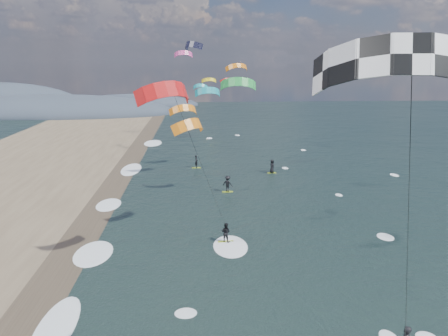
{
  "coord_description": "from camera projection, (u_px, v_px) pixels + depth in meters",
  "views": [
    {
      "loc": [
        -2.7,
        -14.75,
        13.69
      ],
      "look_at": [
        -1.0,
        12.0,
        7.0
      ],
      "focal_mm": 35.0,
      "sensor_mm": 36.0,
      "label": 1
    }
  ],
  "objects": [
    {
      "name": "wet_sand_strip",
      "position": [
        47.0,
        289.0,
        26.71
      ],
      "size": [
        3.0,
        240.0,
        0.0
      ],
      "primitive_type": "cube",
      "color": "#382D23",
      "rests_on": "ground"
    },
    {
      "name": "coastal_hills",
      "position": [
        42.0,
        111.0,
        119.45
      ],
      "size": [
        80.0,
        41.0,
        15.0
      ],
      "color": "#3D4756",
      "rests_on": "ground"
    },
    {
      "name": "kitesurfer_near_a",
      "position": [
        413.0,
        142.0,
        12.37
      ],
      "size": [
        8.09,
        8.88,
        14.84
      ],
      "color": "#A3BB21",
      "rests_on": "ground"
    },
    {
      "name": "kitesurfer_near_b",
      "position": [
        194.0,
        150.0,
        27.46
      ],
      "size": [
        6.9,
        8.9,
        13.17
      ],
      "color": "#A3BB21",
      "rests_on": "ground"
    },
    {
      "name": "far_kitesurfers",
      "position": [
        237.0,
        174.0,
        50.18
      ],
      "size": [
        10.42,
        11.65,
        1.79
      ],
      "color": "#A3BB21",
      "rests_on": "ground"
    },
    {
      "name": "bg_kite_field",
      "position": [
        209.0,
        77.0,
        66.35
      ],
      "size": [
        12.54,
        72.6,
        8.67
      ],
      "color": "orange",
      "rests_on": "ground"
    },
    {
      "name": "shoreline_surf",
      "position": [
        86.0,
        255.0,
        31.38
      ],
      "size": [
        2.4,
        79.4,
        0.11
      ],
      "color": "white",
      "rests_on": "ground"
    }
  ]
}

